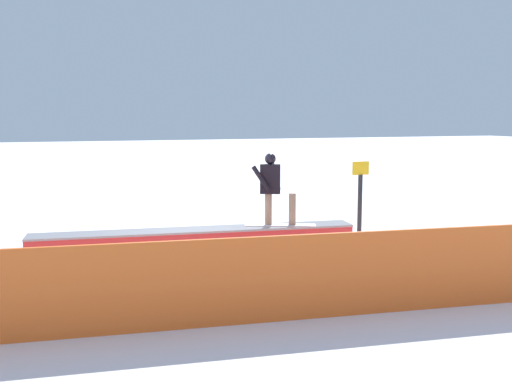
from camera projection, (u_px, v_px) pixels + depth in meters
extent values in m
plane|color=white|center=(197.00, 267.00, 11.47)|extent=(120.00, 120.00, 0.00)
cube|color=red|center=(197.00, 249.00, 11.43)|extent=(6.30, 1.25, 0.71)
cube|color=white|center=(197.00, 258.00, 11.45)|extent=(6.31, 1.26, 0.17)
cube|color=gray|center=(196.00, 230.00, 11.38)|extent=(6.31, 1.31, 0.04)
cube|color=silver|center=(280.00, 225.00, 11.76)|extent=(1.43, 0.81, 0.01)
cylinder|color=gray|center=(268.00, 209.00, 11.73)|extent=(0.18, 0.18, 0.63)
cylinder|color=gray|center=(292.00, 209.00, 11.71)|extent=(0.18, 0.18, 0.63)
cube|color=black|center=(270.00, 179.00, 11.65)|extent=(0.46, 0.37, 0.58)
sphere|color=black|center=(270.00, 159.00, 11.60)|extent=(0.22, 0.22, 0.22)
cylinder|color=black|center=(261.00, 178.00, 11.49)|extent=(0.38, 0.23, 0.51)
cylinder|color=black|center=(275.00, 177.00, 11.80)|extent=(0.24, 0.17, 0.56)
cube|color=orange|center=(254.00, 280.00, 8.27)|extent=(11.78, 1.41, 1.25)
cylinder|color=#262628|center=(360.00, 211.00, 13.18)|extent=(0.10, 0.10, 1.63)
cube|color=yellow|center=(361.00, 168.00, 13.06)|extent=(0.40, 0.04, 0.30)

